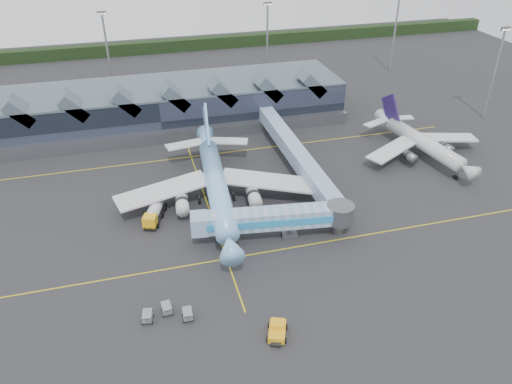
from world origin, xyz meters
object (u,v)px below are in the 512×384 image
object	(u,v)px
jet_bridge	(283,218)
pushback_tug	(277,330)
main_airliner	(216,182)
regional_jet	(420,141)
fuel_truck	(155,210)

from	to	relation	value
jet_bridge	pushback_tug	xyz separation A→B (m)	(-7.14, -20.19, -2.98)
pushback_tug	main_airliner	bearing A→B (deg)	113.62
main_airliner	regional_jet	xyz separation A→B (m)	(46.12, 6.66, -0.68)
main_airliner	jet_bridge	xyz separation A→B (m)	(8.36, -13.88, -0.26)
fuel_truck	pushback_tug	bearing A→B (deg)	-47.80
main_airliner	pushback_tug	xyz separation A→B (m)	(1.21, -34.07, -3.25)
fuel_truck	regional_jet	bearing A→B (deg)	29.42
main_airliner	jet_bridge	size ratio (longest dim) A/B	1.59
fuel_truck	pushback_tug	size ratio (longest dim) A/B	1.99
regional_jet	fuel_truck	xyz separation A→B (m)	(-57.58, -9.34, -1.70)
regional_jet	fuel_truck	size ratio (longest dim) A/B	3.54
main_airliner	pushback_tug	bearing A→B (deg)	-83.06
jet_bridge	pushback_tug	world-z (taller)	jet_bridge
regional_jet	pushback_tug	bearing A→B (deg)	-146.37
main_airliner	jet_bridge	bearing A→B (deg)	-54.04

